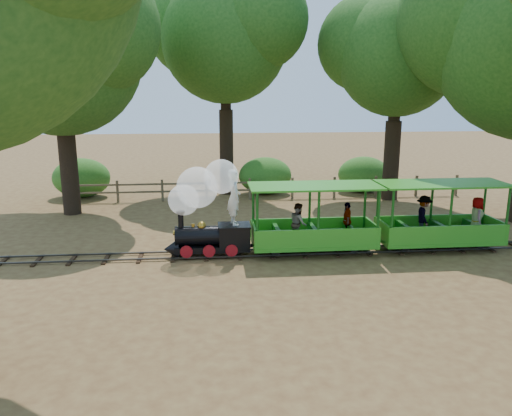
{
  "coord_description": "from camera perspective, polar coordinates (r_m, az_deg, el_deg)",
  "views": [
    {
      "loc": [
        -2.87,
        -14.59,
        4.96
      ],
      "look_at": [
        -1.43,
        0.5,
        1.37
      ],
      "focal_mm": 35.0,
      "sensor_mm": 36.0,
      "label": 1
    }
  ],
  "objects": [
    {
      "name": "shrub_mid_w",
      "position": [
        24.39,
        1.06,
        3.73
      ],
      "size": [
        2.58,
        1.99,
        1.79
      ],
      "primitive_type": "ellipsoid",
      "color": "#2D6B1E",
      "rests_on": "ground"
    },
    {
      "name": "track",
      "position": [
        15.65,
        5.4,
        -4.94
      ],
      "size": [
        22.0,
        1.0,
        0.1
      ],
      "color": "#3F3D3A",
      "rests_on": "ground"
    },
    {
      "name": "carriage_rear",
      "position": [
        16.84,
        20.37,
        -1.59
      ],
      "size": [
        3.97,
        1.62,
        2.06
      ],
      "color": "green",
      "rests_on": "track"
    },
    {
      "name": "shrub_west",
      "position": [
        24.96,
        -19.32,
        3.27
      ],
      "size": [
        2.67,
        2.06,
        1.85
      ],
      "primitive_type": "ellipsoid",
      "color": "#2D6B1E",
      "rests_on": "ground"
    },
    {
      "name": "locomotive",
      "position": [
        15.02,
        -5.78,
        0.73
      ],
      "size": [
        2.63,
        1.24,
        3.02
      ],
      "color": "black",
      "rests_on": "ground"
    },
    {
      "name": "oak_nw",
      "position": [
        21.51,
        -21.71,
        17.1
      ],
      "size": [
        8.0,
        7.04,
        9.59
      ],
      "color": "#2D2116",
      "rests_on": "ground"
    },
    {
      "name": "shrub_mid_e",
      "position": [
        24.44,
        1.39,
        3.24
      ],
      "size": [
        1.97,
        1.52,
        1.37
      ],
      "primitive_type": "ellipsoid",
      "color": "#2D6B1E",
      "rests_on": "ground"
    },
    {
      "name": "fence",
      "position": [
        23.19,
        1.74,
        2.43
      ],
      "size": [
        18.1,
        0.1,
        1.0
      ],
      "color": "brown",
      "rests_on": "ground"
    },
    {
      "name": "oak_ne",
      "position": [
        23.75,
        15.84,
        17.09
      ],
      "size": [
        6.71,
        5.91,
        9.15
      ],
      "color": "#2D2116",
      "rests_on": "ground"
    },
    {
      "name": "ground",
      "position": [
        15.68,
        5.39,
        -5.18
      ],
      "size": [
        90.0,
        90.0,
        0.0
      ],
      "primitive_type": "plane",
      "color": "olive",
      "rests_on": "ground"
    },
    {
      "name": "shrub_east",
      "position": [
        25.42,
        12.19,
        3.79
      ],
      "size": [
        2.55,
        1.96,
        1.76
      ],
      "primitive_type": "ellipsoid",
      "color": "#2D6B1E",
      "rests_on": "ground"
    },
    {
      "name": "carriage_front",
      "position": [
        15.49,
        6.7,
        -2.22
      ],
      "size": [
        3.97,
        1.62,
        2.06
      ],
      "color": "green",
      "rests_on": "track"
    },
    {
      "name": "oak_nc",
      "position": [
        24.32,
        -3.66,
        19.4
      ],
      "size": [
        7.36,
        6.47,
        10.2
      ],
      "color": "#2D2116",
      "rests_on": "ground"
    }
  ]
}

